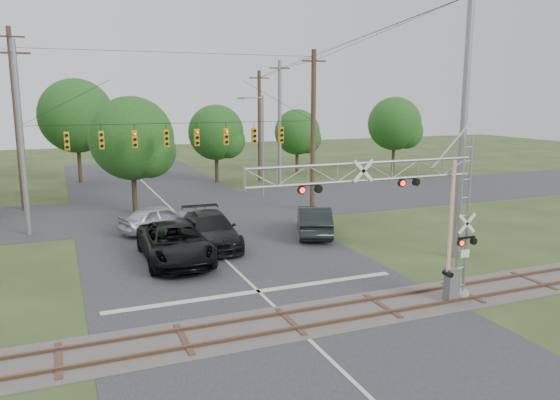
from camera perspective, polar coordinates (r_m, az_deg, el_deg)
name	(u,v)px	position (r m, az deg, el deg)	size (l,w,h in m)	color
ground	(314,345)	(19.09, 3.57, -14.88)	(160.00, 160.00, 0.00)	#283B1B
road_main	(228,263)	(27.81, -5.47, -6.53)	(14.00, 90.00, 0.02)	#27282A
road_cross	(173,210)	(41.02, -11.15, -1.04)	(90.00, 12.00, 0.02)	#27282A
railroad_track	(291,322)	(20.73, 1.11, -12.61)	(90.00, 3.20, 0.17)	#504A46
crossing_gantry	(406,207)	(21.41, 12.99, -0.67)	(9.83, 0.85, 6.66)	gray
traffic_signal_span	(195,136)	(36.53, -8.92, 6.66)	(19.34, 0.36, 11.50)	gray
pickup_black	(175,243)	(28.23, -10.89, -4.42)	(3.18, 6.89, 1.91)	black
car_dark	(211,230)	(30.75, -7.27, -3.11)	(2.59, 6.38, 1.85)	black
sedan_silver	(160,218)	(34.46, -12.41, -1.90)	(2.01, 4.99, 1.70)	#A9ACB1
suv_dark	(314,220)	(33.01, 3.58, -2.13)	(1.91, 5.48, 1.81)	black
streetlight	(261,141)	(44.91, -2.01, 6.18)	(2.23, 0.23, 8.35)	gray
utility_poles	(211,126)	(38.64, -7.17, 7.64)	(24.18, 28.59, 13.76)	#412B1E
treeline	(111,126)	(51.78, -17.25, 7.36)	(57.40, 23.08, 9.98)	#392A1A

